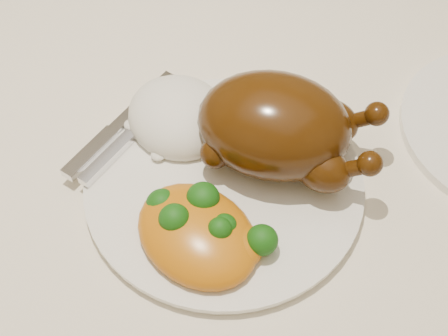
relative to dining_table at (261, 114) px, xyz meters
The scene contains 8 objects.
floor 0.67m from the dining_table, ahead, with size 4.00×4.00×0.00m, color brown.
dining_table is the anchor object (origin of this frame).
tablecloth 0.07m from the dining_table, ahead, with size 1.73×1.03×0.18m.
dinner_plate 0.22m from the dining_table, 71.57° to the right, with size 0.26×0.26×0.01m, color white.
roast_chicken 0.22m from the dining_table, 55.93° to the right, with size 0.19×0.15×0.09m.
rice_mound 0.19m from the dining_table, 96.71° to the right, with size 0.14×0.13×0.06m.
mac_and_cheese 0.29m from the dining_table, 72.28° to the right, with size 0.14×0.12×0.05m.
cutlery 0.24m from the dining_table, 105.79° to the right, with size 0.03×0.17×0.01m.
Camera 1 is at (0.25, -0.47, 1.27)m, focal length 50.00 mm.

